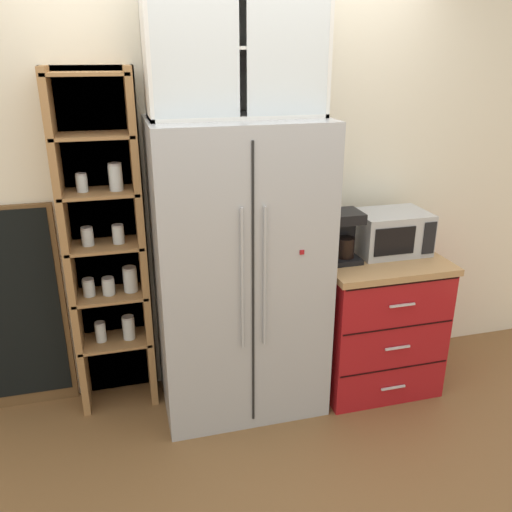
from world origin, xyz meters
The scene contains 11 objects.
ground_plane centered at (0.00, 0.00, 0.00)m, with size 10.70×10.70×0.00m, color brown.
wall_back_cream centered at (0.00, 0.40, 1.27)m, with size 5.00×0.10×2.55m, color silver.
refrigerator centered at (0.00, 0.04, 0.87)m, with size 0.95×0.64×1.74m.
pantry_shelf_column centered at (-0.74, 0.28, 1.01)m, with size 0.49×0.29×2.00m.
counter_cabinet centered at (0.88, 0.03, 0.44)m, with size 0.76×0.67×0.88m.
microwave centered at (0.98, 0.08, 1.01)m, with size 0.44×0.33×0.26m.
coffee_maker centered at (0.64, 0.04, 1.04)m, with size 0.17×0.20×0.31m.
mug_cream centered at (0.88, 0.05, 0.93)m, with size 0.12×0.08×0.09m.
bottle_cobalt centered at (0.88, 0.11, 0.99)m, with size 0.07×0.07×0.25m.
upper_cabinet centered at (0.00, 0.09, 2.08)m, with size 0.91×0.32×0.68m.
chalkboard_menu centered at (-1.30, 0.33, 0.64)m, with size 0.60×0.04×1.28m.
Camera 1 is at (-0.64, -2.73, 2.07)m, focal length 37.23 mm.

